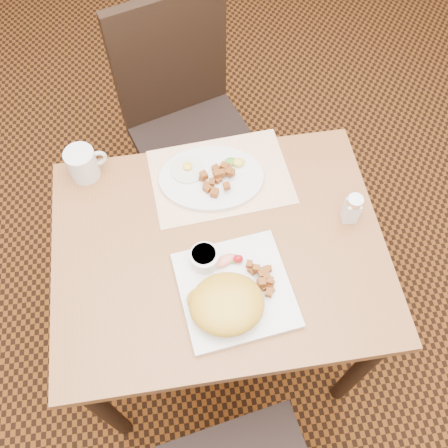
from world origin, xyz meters
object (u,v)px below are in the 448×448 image
plate_square (235,290)px  salt_shaker (352,209)px  table (220,264)px  coffee_mug (83,164)px  chair_far (187,116)px  plate_oval (211,178)px

plate_square → salt_shaker: (0.35, 0.17, 0.04)m
table → coffee_mug: size_ratio=7.75×
chair_far → coffee_mug: size_ratio=8.35×
plate_oval → coffee_mug: 0.37m
plate_square → coffee_mug: (-0.37, 0.43, 0.04)m
chair_far → plate_square: size_ratio=3.46×
salt_shaker → plate_oval: bearing=152.7°
table → plate_oval: size_ratio=2.96×
table → coffee_mug: 0.49m
table → plate_oval: plate_oval is taller
chair_far → plate_square: (0.05, -0.80, 0.22)m
chair_far → coffee_mug: 0.55m
plate_oval → coffee_mug: size_ratio=2.62×
table → chair_far: bearing=92.2°
salt_shaker → coffee_mug: bearing=159.7°
coffee_mug → table: bearing=-40.6°
table → chair_far: size_ratio=0.93×
salt_shaker → coffee_mug: size_ratio=0.86×
chair_far → salt_shaker: chair_far is taller
table → plate_square: 0.18m
table → chair_far: 0.68m
table → plate_oval: bearing=87.4°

